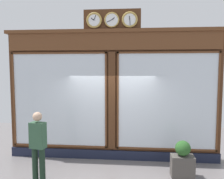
# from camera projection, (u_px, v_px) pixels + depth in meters

# --- Properties ---
(shop_facade) EXTENTS (6.36, 0.42, 4.39)m
(shop_facade) POSITION_uv_depth(u_px,v_px,m) (112.00, 94.00, 6.99)
(shop_facade) COLOR #4C2B16
(shop_facade) RESTS_ON ground_plane
(pedestrian) EXTENTS (0.40, 0.29, 1.69)m
(pedestrian) POSITION_uv_depth(u_px,v_px,m) (38.00, 143.00, 5.58)
(pedestrian) COLOR #1C2F21
(pedestrian) RESTS_ON ground_plane
(planter_box) EXTENTS (0.56, 0.36, 0.55)m
(planter_box) POSITION_uv_depth(u_px,v_px,m) (182.00, 166.00, 5.85)
(planter_box) COLOR #4C4742
(planter_box) RESTS_ON ground_plane
(planter_shrub) EXTENTS (0.38, 0.38, 0.38)m
(planter_shrub) POSITION_uv_depth(u_px,v_px,m) (183.00, 148.00, 5.81)
(planter_shrub) COLOR #285623
(planter_shrub) RESTS_ON planter_box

